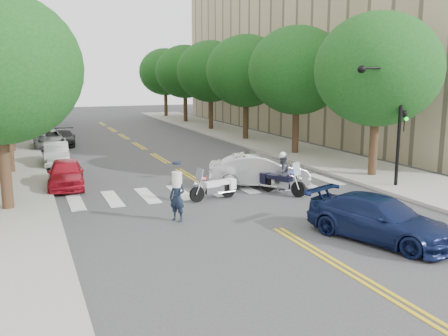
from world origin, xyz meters
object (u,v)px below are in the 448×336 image
convertible (259,170)px  officer_standing (177,198)px  motorcycle_police (281,175)px  motorcycle_parked (217,188)px  sedan_blue (380,219)px

convertible → officer_standing: bearing=149.1°
motorcycle_police → convertible: (-0.26, 1.75, -0.07)m
motorcycle_parked → convertible: convertible is taller
convertible → sedan_blue: (0.16, -8.59, -0.07)m
motorcycle_parked → officer_standing: officer_standing is taller
convertible → motorcycle_parked: bearing=140.7°
motorcycle_police → motorcycle_parked: bearing=-30.5°
motorcycle_parked → convertible: 3.18m
officer_standing → motorcycle_parked: bearing=98.0°
sedan_blue → convertible: bearing=70.1°
officer_standing → convertible: bearing=90.6°
motorcycle_police → convertible: motorcycle_police is taller
motorcycle_parked → motorcycle_police: bearing=-104.8°
motorcycle_parked → officer_standing: 3.60m
motorcycle_parked → sedan_blue: (2.94, -7.06, 0.21)m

